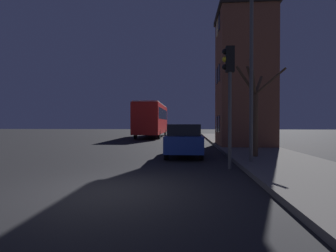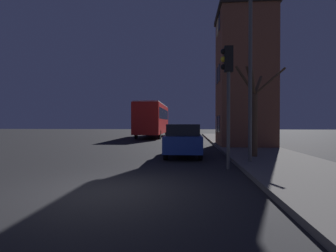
# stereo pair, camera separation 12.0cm
# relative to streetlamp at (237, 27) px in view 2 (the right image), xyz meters

# --- Properties ---
(ground_plane) EXTENTS (120.00, 120.00, 0.00)m
(ground_plane) POSITION_rel_streetlamp_xyz_m (-3.96, -4.11, -5.31)
(ground_plane) COLOR black
(brick_building) EXTENTS (3.64, 4.15, 9.01)m
(brick_building) POSITION_rel_streetlamp_xyz_m (1.84, 7.75, -0.63)
(brick_building) COLOR brown
(brick_building) RESTS_ON sidewalk
(streetlamp) EXTENTS (1.24, 0.55, 6.83)m
(streetlamp) POSITION_rel_streetlamp_xyz_m (0.00, 0.00, 0.00)
(streetlamp) COLOR #4C4C4C
(streetlamp) RESTS_ON sidewalk
(traffic_light) EXTENTS (0.43, 0.24, 4.33)m
(traffic_light) POSITION_rel_streetlamp_xyz_m (-0.48, -0.88, -2.21)
(traffic_light) COLOR #4C4C4C
(traffic_light) RESTS_ON ground
(bare_tree) EXTENTS (2.14, 1.95, 4.13)m
(bare_tree) POSITION_rel_streetlamp_xyz_m (1.03, 1.56, -3.09)
(bare_tree) COLOR #473323
(bare_tree) RESTS_ON sidewalk
(bus) EXTENTS (2.62, 10.83, 3.74)m
(bus) POSITION_rel_streetlamp_xyz_m (-5.97, 19.29, -3.09)
(bus) COLOR red
(bus) RESTS_ON ground
(car_near_lane) EXTENTS (1.71, 3.81, 1.57)m
(car_near_lane) POSITION_rel_streetlamp_xyz_m (-2.11, 2.45, -4.51)
(car_near_lane) COLOR navy
(car_near_lane) RESTS_ON ground
(car_mid_lane) EXTENTS (1.80, 4.25, 1.48)m
(car_mid_lane) POSITION_rel_streetlamp_xyz_m (-2.05, 12.07, -4.54)
(car_mid_lane) COLOR beige
(car_mid_lane) RESTS_ON ground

